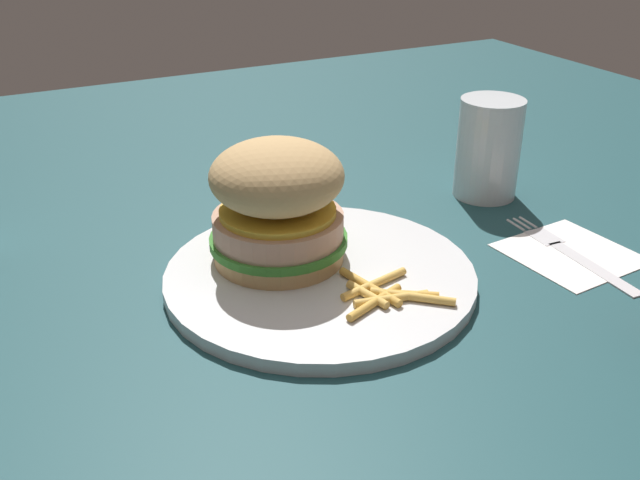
{
  "coord_description": "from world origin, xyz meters",
  "views": [
    {
      "loc": [
        -0.28,
        -0.47,
        0.33
      ],
      "look_at": [
        -0.03,
        0.02,
        0.04
      ],
      "focal_mm": 40.47,
      "sensor_mm": 36.0,
      "label": 1
    }
  ],
  "objects_px": {
    "fries_pile": "(385,294)",
    "napkin": "(570,253)",
    "plate": "(320,276)",
    "sandwich": "(278,202)",
    "drink_glass": "(488,155)",
    "fork": "(569,250)"
  },
  "relations": [
    {
      "from": "napkin",
      "to": "drink_glass",
      "type": "relative_size",
      "value": 0.99
    },
    {
      "from": "napkin",
      "to": "drink_glass",
      "type": "height_order",
      "value": "drink_glass"
    },
    {
      "from": "fries_pile",
      "to": "napkin",
      "type": "relative_size",
      "value": 0.84
    },
    {
      "from": "sandwich",
      "to": "fork",
      "type": "distance_m",
      "value": 0.29
    },
    {
      "from": "plate",
      "to": "fork",
      "type": "relative_size",
      "value": 1.59
    },
    {
      "from": "drink_glass",
      "to": "sandwich",
      "type": "bearing_deg",
      "value": -169.22
    },
    {
      "from": "fries_pile",
      "to": "fork",
      "type": "distance_m",
      "value": 0.21
    },
    {
      "from": "fries_pile",
      "to": "napkin",
      "type": "distance_m",
      "value": 0.21
    },
    {
      "from": "sandwich",
      "to": "napkin",
      "type": "distance_m",
      "value": 0.29
    },
    {
      "from": "sandwich",
      "to": "drink_glass",
      "type": "relative_size",
      "value": 1.13
    },
    {
      "from": "plate",
      "to": "sandwich",
      "type": "xyz_separation_m",
      "value": [
        -0.02,
        0.04,
        0.06
      ]
    },
    {
      "from": "sandwich",
      "to": "drink_glass",
      "type": "height_order",
      "value": "sandwich"
    },
    {
      "from": "plate",
      "to": "fork",
      "type": "height_order",
      "value": "plate"
    },
    {
      "from": "plate",
      "to": "drink_glass",
      "type": "distance_m",
      "value": 0.27
    },
    {
      "from": "fries_pile",
      "to": "napkin",
      "type": "xyz_separation_m",
      "value": [
        0.21,
        0.0,
        -0.01
      ]
    },
    {
      "from": "sandwich",
      "to": "napkin",
      "type": "bearing_deg",
      "value": -21.0
    },
    {
      "from": "sandwich",
      "to": "napkin",
      "type": "height_order",
      "value": "sandwich"
    },
    {
      "from": "plate",
      "to": "fork",
      "type": "distance_m",
      "value": 0.25
    },
    {
      "from": "plate",
      "to": "sandwich",
      "type": "height_order",
      "value": "sandwich"
    },
    {
      "from": "fries_pile",
      "to": "fork",
      "type": "bearing_deg",
      "value": 1.31
    },
    {
      "from": "plate",
      "to": "fork",
      "type": "xyz_separation_m",
      "value": [
        0.24,
        -0.06,
        -0.0
      ]
    },
    {
      "from": "napkin",
      "to": "fork",
      "type": "bearing_deg",
      "value": 86.94
    }
  ]
}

